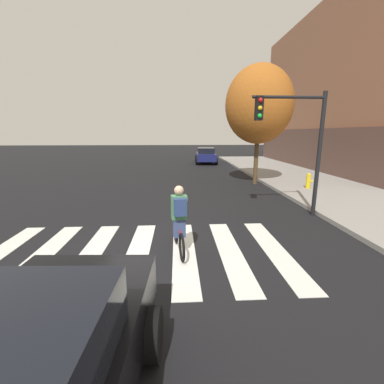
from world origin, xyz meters
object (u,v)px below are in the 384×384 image
object	(u,v)px
fire_hydrant	(308,181)
street_tree_near	(259,105)
sedan_mid	(206,155)
cyclist	(179,220)
traffic_light_near	(297,133)

from	to	relation	value
fire_hydrant	street_tree_near	world-z (taller)	street_tree_near
sedan_mid	street_tree_near	size ratio (longest dim) A/B	0.68
cyclist	traffic_light_near	distance (m)	5.25
sedan_mid	cyclist	xyz separation A→B (m)	(-2.74, -19.54, 0.07)
cyclist	fire_hydrant	xyz separation A→B (m)	(6.53, 6.62, -0.31)
sedan_mid	cyclist	bearing A→B (deg)	-97.99
cyclist	fire_hydrant	bearing A→B (deg)	45.40
fire_hydrant	cyclist	bearing A→B (deg)	-134.60
sedan_mid	street_tree_near	distance (m)	11.56
sedan_mid	cyclist	size ratio (longest dim) A/B	2.58
cyclist	traffic_light_near	xyz separation A→B (m)	(3.97, 2.78, 2.02)
sedan_mid	fire_hydrant	size ratio (longest dim) A/B	5.63
traffic_light_near	fire_hydrant	xyz separation A→B (m)	(2.56, 3.85, -2.33)
sedan_mid	street_tree_near	world-z (taller)	street_tree_near
traffic_light_near	sedan_mid	bearing A→B (deg)	94.18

